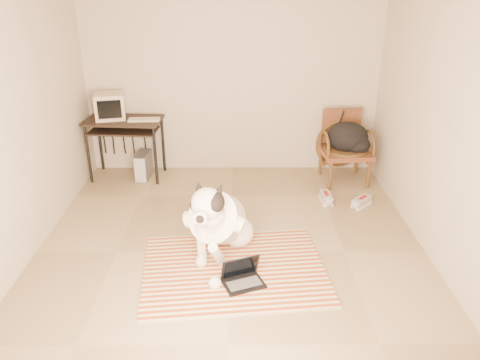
{
  "coord_description": "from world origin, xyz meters",
  "views": [
    {
      "loc": [
        0.08,
        -4.09,
        2.64
      ],
      "look_at": [
        0.1,
        0.07,
        0.78
      ],
      "focal_mm": 35.0,
      "sensor_mm": 36.0,
      "label": 1
    }
  ],
  "objects_px": {
    "pc_tower": "(144,166)",
    "rattan_chair": "(344,147)",
    "computer_desk": "(124,128)",
    "dog": "(218,221)",
    "laptop": "(242,277)",
    "crt_monitor": "(110,106)",
    "backpack": "(349,138)"
  },
  "relations": [
    {
      "from": "computer_desk",
      "to": "dog",
      "type": "bearing_deg",
      "value": -55.89
    },
    {
      "from": "dog",
      "to": "pc_tower",
      "type": "distance_m",
      "value": 2.24
    },
    {
      "from": "computer_desk",
      "to": "laptop",
      "type": "bearing_deg",
      "value": -57.73
    },
    {
      "from": "dog",
      "to": "rattan_chair",
      "type": "distance_m",
      "value": 2.48
    },
    {
      "from": "crt_monitor",
      "to": "computer_desk",
      "type": "bearing_deg",
      "value": -16.71
    },
    {
      "from": "computer_desk",
      "to": "crt_monitor",
      "type": "distance_m",
      "value": 0.34
    },
    {
      "from": "laptop",
      "to": "computer_desk",
      "type": "xyz_separation_m",
      "value": [
        -1.57,
        2.48,
        0.63
      ]
    },
    {
      "from": "laptop",
      "to": "backpack",
      "type": "xyz_separation_m",
      "value": [
        1.43,
        2.3,
        0.54
      ]
    },
    {
      "from": "laptop",
      "to": "crt_monitor",
      "type": "relative_size",
      "value": 0.95
    },
    {
      "from": "computer_desk",
      "to": "crt_monitor",
      "type": "height_order",
      "value": "crt_monitor"
    },
    {
      "from": "dog",
      "to": "crt_monitor",
      "type": "bearing_deg",
      "value": 126.72
    },
    {
      "from": "pc_tower",
      "to": "rattan_chair",
      "type": "height_order",
      "value": "rattan_chair"
    },
    {
      "from": "pc_tower",
      "to": "rattan_chair",
      "type": "bearing_deg",
      "value": -1.46
    },
    {
      "from": "rattan_chair",
      "to": "laptop",
      "type": "bearing_deg",
      "value": -120.44
    },
    {
      "from": "dog",
      "to": "laptop",
      "type": "relative_size",
      "value": 3.1
    },
    {
      "from": "dog",
      "to": "rattan_chair",
      "type": "height_order",
      "value": "rattan_chair"
    },
    {
      "from": "crt_monitor",
      "to": "pc_tower",
      "type": "height_order",
      "value": "crt_monitor"
    },
    {
      "from": "rattan_chair",
      "to": "backpack",
      "type": "xyz_separation_m",
      "value": [
        0.03,
        -0.07,
        0.15
      ]
    },
    {
      "from": "computer_desk",
      "to": "rattan_chair",
      "type": "xyz_separation_m",
      "value": [
        2.96,
        -0.1,
        -0.24
      ]
    },
    {
      "from": "dog",
      "to": "laptop",
      "type": "distance_m",
      "value": 0.64
    },
    {
      "from": "crt_monitor",
      "to": "rattan_chair",
      "type": "height_order",
      "value": "crt_monitor"
    },
    {
      "from": "computer_desk",
      "to": "pc_tower",
      "type": "xyz_separation_m",
      "value": [
        0.22,
        -0.03,
        -0.53
      ]
    },
    {
      "from": "dog",
      "to": "crt_monitor",
      "type": "relative_size",
      "value": 2.94
    },
    {
      "from": "laptop",
      "to": "rattan_chair",
      "type": "xyz_separation_m",
      "value": [
        1.4,
        2.38,
        0.39
      ]
    },
    {
      "from": "dog",
      "to": "laptop",
      "type": "bearing_deg",
      "value": -65.48
    },
    {
      "from": "dog",
      "to": "computer_desk",
      "type": "distance_m",
      "value": 2.4
    },
    {
      "from": "computer_desk",
      "to": "backpack",
      "type": "bearing_deg",
      "value": -3.38
    },
    {
      "from": "crt_monitor",
      "to": "backpack",
      "type": "relative_size",
      "value": 0.79
    },
    {
      "from": "crt_monitor",
      "to": "pc_tower",
      "type": "xyz_separation_m",
      "value": [
        0.4,
        -0.09,
        -0.82
      ]
    },
    {
      "from": "dog",
      "to": "pc_tower",
      "type": "xyz_separation_m",
      "value": [
        -1.11,
        1.93,
        -0.2
      ]
    },
    {
      "from": "dog",
      "to": "laptop",
      "type": "xyz_separation_m",
      "value": [
        0.23,
        -0.51,
        -0.3
      ]
    },
    {
      "from": "rattan_chair",
      "to": "pc_tower",
      "type": "bearing_deg",
      "value": 178.54
    }
  ]
}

